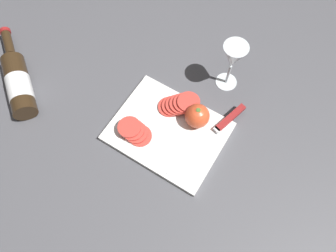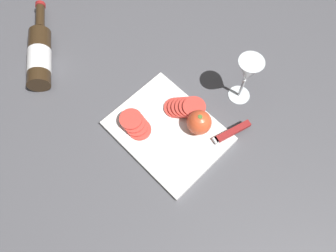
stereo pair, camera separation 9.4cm
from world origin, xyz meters
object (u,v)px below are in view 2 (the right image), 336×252
wine_bottle (39,55)px  wine_glass (247,73)px  knife (222,137)px  tomato_slice_stack_far (184,107)px  whole_tomato (199,122)px  tomato_slice_stack_near (135,124)px

wine_bottle → wine_glass: size_ratio=1.74×
knife → tomato_slice_stack_far: 0.14m
wine_bottle → tomato_slice_stack_far: (0.47, 0.20, 0.00)m
whole_tomato → knife: bearing=19.8°
whole_tomato → knife: whole_tomato is taller
whole_tomato → wine_glass: bearing=87.3°
wine_bottle → tomato_slice_stack_near: bearing=7.9°
wine_bottle → wine_glass: (0.54, 0.37, 0.09)m
wine_glass → knife: size_ratio=0.57×
wine_glass → whole_tomato: size_ratio=2.41×
tomato_slice_stack_near → tomato_slice_stack_far: 0.16m
knife → tomato_slice_stack_near: bearing=-37.5°
whole_tomato → knife: (0.07, 0.03, -0.03)m
wine_bottle → whole_tomato: bearing=19.0°
tomato_slice_stack_near → tomato_slice_stack_far: bearing=65.2°
whole_tomato → tomato_slice_stack_far: 0.07m
whole_tomato → knife: 0.08m
wine_glass → whole_tomato: 0.20m
tomato_slice_stack_far → wine_glass: bearing=65.3°
tomato_slice_stack_near → tomato_slice_stack_far: tomato_slice_stack_far is taller
whole_tomato → knife: size_ratio=0.24×
wine_glass → tomato_slice_stack_near: (-0.14, -0.31, -0.09)m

